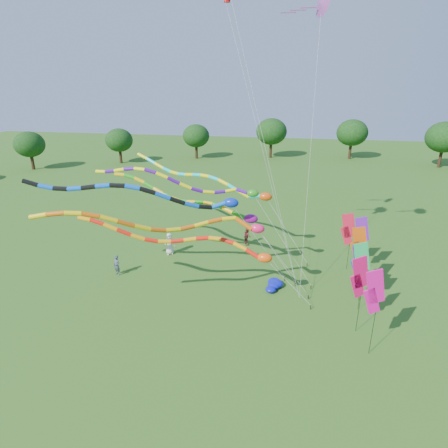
% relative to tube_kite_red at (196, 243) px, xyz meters
% --- Properties ---
extents(ground, '(160.00, 160.00, 0.00)m').
position_rel_tube_kite_red_xyz_m(ground, '(3.97, -3.06, -4.00)').
color(ground, '#265817').
rests_on(ground, ground).
extents(tree_ring, '(117.51, 121.75, 9.62)m').
position_rel_tube_kite_red_xyz_m(tree_ring, '(-0.81, -3.30, 1.52)').
color(tree_ring, '#382314').
rests_on(tree_ring, ground).
extents(tube_kite_red, '(14.08, 1.57, 6.13)m').
position_rel_tube_kite_red_xyz_m(tube_kite_red, '(0.00, 0.00, 0.00)').
color(tube_kite_red, black).
rests_on(tube_kite_red, ground).
extents(tube_kite_orange, '(13.70, 6.57, 7.92)m').
position_rel_tube_kite_red_xyz_m(tube_kite_orange, '(-0.28, -2.00, 1.96)').
color(tube_kite_orange, black).
rests_on(tube_kite_orange, ground).
extents(tube_kite_purple, '(14.09, 1.55, 8.83)m').
position_rel_tube_kite_red_xyz_m(tube_kite_purple, '(-0.64, 1.92, 3.18)').
color(tube_kite_purple, black).
rests_on(tube_kite_purple, ground).
extents(tube_kite_blue, '(15.62, 4.47, 8.27)m').
position_rel_tube_kite_red_xyz_m(tube_kite_blue, '(-2.63, 0.86, 2.59)').
color(tube_kite_blue, black).
rests_on(tube_kite_blue, ground).
extents(tube_kite_cyan, '(14.81, 4.93, 7.86)m').
position_rel_tube_kite_red_xyz_m(tube_kite_cyan, '(-0.69, 8.27, 1.76)').
color(tube_kite_cyan, black).
rests_on(tube_kite_cyan, ground).
extents(tube_kite_green, '(13.95, 3.40, 7.23)m').
position_rel_tube_kite_red_xyz_m(tube_kite_green, '(-0.97, 4.61, 1.12)').
color(tube_kite_green, black).
rests_on(tube_kite_green, ground).
extents(delta_kite_high_c, '(3.15, 3.99, 18.03)m').
position_rel_tube_kite_red_xyz_m(delta_kite_high_c, '(6.49, 3.98, 13.23)').
color(delta_kite_high_c, black).
rests_on(delta_kite_high_c, ground).
extents(banner_pole_orange, '(1.16, 0.13, 4.69)m').
position_rel_tube_kite_red_xyz_m(banner_pole_orange, '(10.02, 2.89, -0.58)').
color(banner_pole_orange, black).
rests_on(banner_pole_orange, ground).
extents(banner_pole_magenta_b, '(1.14, 0.39, 4.93)m').
position_rel_tube_kite_red_xyz_m(banner_pole_magenta_b, '(9.79, -3.45, -0.34)').
color(banner_pole_magenta_b, black).
rests_on(banner_pole_magenta_b, ground).
extents(banner_pole_red, '(1.16, 0.12, 4.48)m').
position_rel_tube_kite_red_xyz_m(banner_pole_red, '(9.75, 6.09, -0.78)').
color(banner_pole_red, black).
rests_on(banner_pole_red, ground).
extents(banner_pole_violet, '(1.16, 0.13, 4.47)m').
position_rel_tube_kite_red_xyz_m(banner_pole_violet, '(10.58, 5.53, -0.80)').
color(banner_pole_violet, black).
rests_on(banner_pole_violet, ground).
extents(banner_pole_blue_a, '(1.11, 0.50, 3.90)m').
position_rel_tube_kite_red_xyz_m(banner_pole_blue_a, '(10.01, 1.88, -1.36)').
color(banner_pole_blue_a, black).
rests_on(banner_pole_blue_a, ground).
extents(banner_pole_magenta_a, '(1.11, 0.51, 4.72)m').
position_rel_tube_kite_red_xyz_m(banner_pole_magenta_a, '(9.39, -1.66, -0.54)').
color(banner_pole_magenta_a, black).
rests_on(banner_pole_magenta_a, ground).
extents(banner_pole_green, '(1.16, 0.24, 4.55)m').
position_rel_tube_kite_red_xyz_m(banner_pole_green, '(9.82, 0.68, -0.71)').
color(banner_pole_green, black).
rests_on(banner_pole_green, ground).
extents(blue_nylon_heap, '(0.97, 1.52, 0.53)m').
position_rel_tube_kite_red_xyz_m(blue_nylon_heap, '(4.73, 2.00, -3.77)').
color(blue_nylon_heap, '#0D16B3').
rests_on(blue_nylon_heap, ground).
extents(person_a, '(1.05, 0.88, 1.82)m').
position_rel_tube_kite_red_xyz_m(person_a, '(-3.91, 6.28, -3.09)').
color(person_a, silver).
rests_on(person_a, ground).
extents(person_b, '(0.67, 0.58, 1.54)m').
position_rel_tube_kite_red_xyz_m(person_b, '(-6.57, 2.17, -3.24)').
color(person_b, '#444D5F').
rests_on(person_b, ground).
extents(person_c, '(0.84, 0.92, 1.53)m').
position_rel_tube_kite_red_xyz_m(person_c, '(2.05, 9.36, -3.24)').
color(person_c, maroon).
rests_on(person_c, ground).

